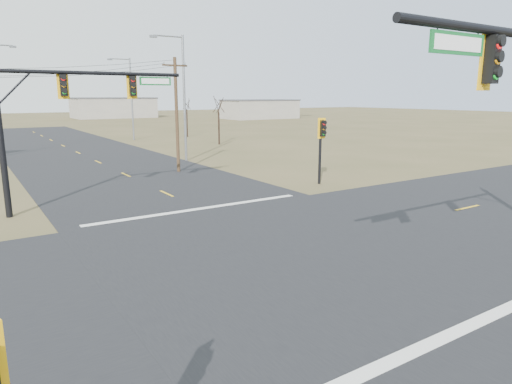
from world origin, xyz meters
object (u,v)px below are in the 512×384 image
(utility_pole_near, at_px, (177,113))
(streetlight_a, at_px, (182,92))
(bare_tree_d, at_px, (187,103))
(mast_arm_far, at_px, (62,104))
(bare_tree_c, at_px, (219,104))
(pedestal_signal_ne, at_px, (322,136))
(streetlight_b, at_px, (130,95))

(utility_pole_near, bearing_deg, streetlight_a, 62.00)
(bare_tree_d, bearing_deg, streetlight_a, -115.38)
(mast_arm_far, xyz_separation_m, bare_tree_c, (21.94, 24.23, -0.64))
(pedestal_signal_ne, height_order, bare_tree_d, bare_tree_d)
(pedestal_signal_ne, height_order, streetlight_b, streetlight_b)
(mast_arm_far, relative_size, pedestal_signal_ne, 2.11)
(streetlight_b, xyz_separation_m, bare_tree_c, (7.18, -10.97, -1.14))
(bare_tree_c, bearing_deg, utility_pole_near, -127.39)
(mast_arm_far, height_order, bare_tree_d, mast_arm_far)
(pedestal_signal_ne, distance_m, streetlight_b, 37.16)
(mast_arm_far, relative_size, streetlight_a, 0.85)
(mast_arm_far, relative_size, utility_pole_near, 1.08)
(pedestal_signal_ne, height_order, bare_tree_c, bare_tree_c)
(streetlight_a, distance_m, bare_tree_c, 14.51)
(streetlight_b, height_order, bare_tree_d, streetlight_b)
(utility_pole_near, relative_size, streetlight_b, 0.82)
(streetlight_a, relative_size, streetlight_b, 1.04)
(streetlight_b, bearing_deg, bare_tree_d, -2.35)
(mast_arm_far, xyz_separation_m, streetlight_a, (12.41, 13.37, 0.72))
(bare_tree_c, bearing_deg, streetlight_b, 123.20)
(utility_pole_near, bearing_deg, bare_tree_d, 64.11)
(utility_pole_near, xyz_separation_m, streetlight_b, (5.18, 27.13, 1.42))
(mast_arm_far, xyz_separation_m, utility_pole_near, (9.59, 8.06, -0.92))
(streetlight_b, distance_m, bare_tree_c, 13.15)
(bare_tree_c, bearing_deg, bare_tree_d, 84.64)
(streetlight_b, height_order, bare_tree_c, streetlight_b)
(bare_tree_d, bearing_deg, streetlight_b, -176.20)
(pedestal_signal_ne, height_order, streetlight_a, streetlight_a)
(mast_arm_far, distance_m, streetlight_b, 38.17)
(streetlight_a, bearing_deg, streetlight_b, 85.17)
(streetlight_b, bearing_deg, mast_arm_far, -118.91)
(bare_tree_c, distance_m, bare_tree_d, 11.56)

